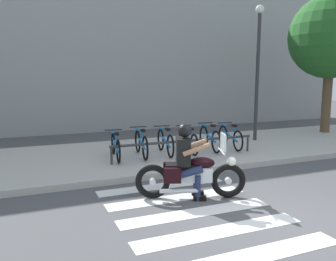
% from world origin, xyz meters
% --- Properties ---
extents(ground_plane, '(48.00, 48.00, 0.00)m').
position_xyz_m(ground_plane, '(0.00, 0.00, 0.00)').
color(ground_plane, '#4C4C4F').
extents(sidewalk, '(24.00, 4.40, 0.15)m').
position_xyz_m(sidewalk, '(0.00, 5.07, 0.07)').
color(sidewalk, '#B7B2A8').
rests_on(sidewalk, ground).
extents(crosswalk_stripe_1, '(2.80, 0.40, 0.01)m').
position_xyz_m(crosswalk_stripe_1, '(-1.11, -0.80, 0.00)').
color(crosswalk_stripe_1, white).
rests_on(crosswalk_stripe_1, ground).
extents(crosswalk_stripe_2, '(2.80, 0.40, 0.01)m').
position_xyz_m(crosswalk_stripe_2, '(-1.11, 0.00, 0.00)').
color(crosswalk_stripe_2, white).
rests_on(crosswalk_stripe_2, ground).
extents(crosswalk_stripe_3, '(2.80, 0.40, 0.01)m').
position_xyz_m(crosswalk_stripe_3, '(-1.11, 0.80, 0.00)').
color(crosswalk_stripe_3, white).
rests_on(crosswalk_stripe_3, ground).
extents(crosswalk_stripe_4, '(2.80, 0.40, 0.01)m').
position_xyz_m(crosswalk_stripe_4, '(-1.11, 1.60, 0.00)').
color(crosswalk_stripe_4, white).
rests_on(crosswalk_stripe_4, ground).
extents(crosswalk_stripe_5, '(2.80, 0.40, 0.01)m').
position_xyz_m(crosswalk_stripe_5, '(-1.11, 2.40, 0.00)').
color(crosswalk_stripe_5, white).
rests_on(crosswalk_stripe_5, ground).
extents(motorcycle, '(2.04, 0.95, 1.26)m').
position_xyz_m(motorcycle, '(-0.86, 1.51, 0.47)').
color(motorcycle, black).
rests_on(motorcycle, ground).
extents(rider, '(0.74, 0.68, 1.46)m').
position_xyz_m(rider, '(-0.93, 1.54, 0.84)').
color(rider, black).
rests_on(rider, ground).
extents(bicycle_0, '(0.48, 1.67, 0.74)m').
position_xyz_m(bicycle_0, '(-1.55, 4.63, 0.49)').
color(bicycle_0, black).
rests_on(bicycle_0, sidewalk).
extents(bicycle_1, '(0.48, 1.68, 0.79)m').
position_xyz_m(bicycle_1, '(-0.83, 4.63, 0.51)').
color(bicycle_1, black).
rests_on(bicycle_1, sidewalk).
extents(bicycle_2, '(0.48, 1.67, 0.78)m').
position_xyz_m(bicycle_2, '(-0.12, 4.63, 0.50)').
color(bicycle_2, black).
rests_on(bicycle_2, sidewalk).
extents(bicycle_3, '(0.48, 1.67, 0.75)m').
position_xyz_m(bicycle_3, '(0.60, 4.63, 0.49)').
color(bicycle_3, black).
rests_on(bicycle_3, sidewalk).
extents(bicycle_4, '(0.48, 1.62, 0.79)m').
position_xyz_m(bicycle_4, '(1.31, 4.63, 0.51)').
color(bicycle_4, black).
rests_on(bicycle_4, sidewalk).
extents(bicycle_5, '(0.48, 1.64, 0.76)m').
position_xyz_m(bicycle_5, '(2.03, 4.63, 0.50)').
color(bicycle_5, black).
rests_on(bicycle_5, sidewalk).
extents(bike_rack, '(4.18, 0.07, 0.49)m').
position_xyz_m(bike_rack, '(0.24, 4.08, 0.57)').
color(bike_rack, '#333338').
rests_on(bike_rack, sidewalk).
extents(street_lamp, '(0.28, 0.28, 4.64)m').
position_xyz_m(street_lamp, '(3.58, 5.47, 2.79)').
color(street_lamp, '#2D2D33').
rests_on(street_lamp, ground).
extents(tree_near_rack, '(3.18, 3.18, 5.42)m').
position_xyz_m(tree_near_rack, '(7.23, 5.87, 3.80)').
color(tree_near_rack, brown).
rests_on(tree_near_rack, ground).
extents(building_backdrop, '(24.00, 1.20, 7.15)m').
position_xyz_m(building_backdrop, '(0.00, 10.77, 3.58)').
color(building_backdrop, '#9C9C9C').
rests_on(building_backdrop, ground).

